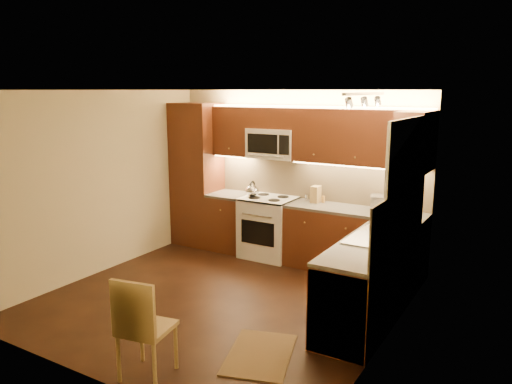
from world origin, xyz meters
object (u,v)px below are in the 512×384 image
Objects in this scene: knife_block at (316,194)px; dining_chair at (147,325)px; sink at (377,231)px; microwave at (273,143)px; kettle at (252,189)px; toaster_oven at (384,203)px; stove at (269,227)px; soap_bottle at (405,226)px.

knife_block is 3.57m from dining_chair.
microwave is at bearing 147.79° from sink.
kettle reaches higher than knife_block.
kettle reaches higher than toaster_oven.
stove is 0.91m from knife_block.
kettle is 2.62m from soap_bottle.
toaster_oven is at bearing 4.11° from stove.
knife_block is at bearing 79.26° from dining_chair.
stove is at bearing 150.64° from sink.
kettle is at bearing -165.92° from stove.
soap_bottle is at bearing 47.72° from dining_chair.
soap_bottle is (0.24, 0.26, 0.03)m from sink.
soap_bottle is (2.49, -0.80, -0.04)m from kettle.
stove is at bearing 164.70° from toaster_oven.
soap_bottle is at bearing -80.97° from toaster_oven.
soap_bottle is (2.24, -1.00, -0.72)m from microwave.
knife_block is (-1.01, 0.03, 0.01)m from toaster_oven.
microwave is at bearing 90.00° from stove.
microwave is 0.88× the size of sink.
knife_block is at bearing 12.05° from stove.
dining_chair reaches higher than stove.
knife_block is 1.84m from soap_bottle.
microwave is 0.80× the size of dining_chair.
stove is at bearing 90.94° from dining_chair.
kettle is (-2.25, 1.06, 0.06)m from sink.
stove is 3.86× the size of knife_block.
kettle is (-0.25, -0.06, 0.58)m from stove.
kettle is 1.97m from toaster_oven.
kettle is 3.49m from dining_chair.
microwave is 3.19× the size of kettle.
dining_chair is (-0.02, -3.52, -0.54)m from knife_block.
toaster_oven is 0.37× the size of dining_chair.
toaster_oven reaches higher than soap_bottle.
sink is at bearing -32.21° from microwave.
stove is 1.27m from microwave.
microwave is at bearing 38.48° from kettle.
soap_bottle is at bearing -35.11° from knife_block.
knife_block is at bearing 1.16° from microwave.
kettle is at bearing 166.02° from toaster_oven.
microwave is 3.79m from dining_chair.
sink is 0.36m from soap_bottle.
dining_chair is (-1.03, -3.50, -0.53)m from toaster_oven.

